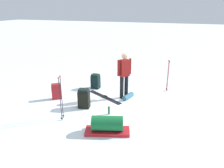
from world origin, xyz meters
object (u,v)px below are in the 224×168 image
(ski_pair_near, at_px, (105,97))
(sleeping_mat_rolled, at_px, (128,96))
(skier_standing, at_px, (124,73))
(ski_poles_planted_far, at_px, (168,74))
(backpack_bright, at_px, (56,92))
(backpack_small_spare, at_px, (96,81))
(ski_poles_planted_near, at_px, (61,96))
(thermos_bottle, at_px, (109,110))
(gear_sled, at_px, (107,125))
(backpack_large_dark, at_px, (84,99))

(ski_pair_near, height_order, sleeping_mat_rolled, sleeping_mat_rolled)
(skier_standing, distance_m, ski_poles_planted_far, 1.92)
(skier_standing, bearing_deg, backpack_bright, -67.43)
(backpack_bright, bearing_deg, ski_poles_planted_far, 120.75)
(ski_pair_near, xyz_separation_m, backpack_small_spare, (-0.77, -0.71, 0.29))
(ski_pair_near, distance_m, ski_poles_planted_far, 2.67)
(ski_pair_near, distance_m, ski_poles_planted_near, 2.20)
(backpack_bright, xyz_separation_m, sleeping_mat_rolled, (-0.91, 2.47, -0.20))
(skier_standing, distance_m, backpack_small_spare, 1.64)
(ski_poles_planted_far, bearing_deg, backpack_small_spare, -75.94)
(ski_pair_near, distance_m, thermos_bottle, 1.37)
(backpack_small_spare, bearing_deg, skier_standing, 68.38)
(backpack_bright, height_order, ski_poles_planted_near, ski_poles_planted_near)
(ski_poles_planted_near, xyz_separation_m, gear_sled, (0.25, 1.55, -0.53))
(ski_poles_planted_far, bearing_deg, sleeping_mat_rolled, -43.90)
(backpack_small_spare, relative_size, thermos_bottle, 2.34)
(ski_pair_near, distance_m, backpack_small_spare, 1.09)
(backpack_large_dark, bearing_deg, backpack_bright, -103.46)
(backpack_small_spare, height_order, ski_poles_planted_near, ski_poles_planted_near)
(backpack_bright, relative_size, ski_poles_planted_far, 0.47)
(ski_poles_planted_near, relative_size, gear_sled, 1.07)
(backpack_large_dark, height_order, backpack_small_spare, backpack_large_dark)
(backpack_large_dark, distance_m, sleeping_mat_rolled, 1.72)
(ski_poles_planted_near, bearing_deg, gear_sled, 80.77)
(sleeping_mat_rolled, bearing_deg, ski_poles_planted_far, 136.10)
(thermos_bottle, bearing_deg, ski_pair_near, -152.65)
(sleeping_mat_rolled, bearing_deg, thermos_bottle, -9.55)
(backpack_small_spare, xyz_separation_m, ski_poles_planted_near, (2.75, 0.13, 0.46))
(sleeping_mat_rolled, bearing_deg, ski_poles_planted_near, -33.85)
(backpack_bright, bearing_deg, gear_sled, 59.79)
(ski_poles_planted_far, relative_size, sleeping_mat_rolled, 2.29)
(backpack_small_spare, relative_size, gear_sled, 0.48)
(ski_pair_near, bearing_deg, sleeping_mat_rolled, 101.77)
(backpack_small_spare, distance_m, sleeping_mat_rolled, 1.70)
(ski_pair_near, relative_size, ski_poles_planted_near, 1.16)
(ski_poles_planted_far, bearing_deg, backpack_large_dark, -44.10)
(skier_standing, relative_size, sleeping_mat_rolled, 3.09)
(backpack_small_spare, xyz_separation_m, ski_poles_planted_far, (-0.71, 2.83, 0.40))
(ski_poles_planted_far, bearing_deg, thermos_bottle, -28.86)
(skier_standing, height_order, sleeping_mat_rolled, skier_standing)
(backpack_large_dark, bearing_deg, ski_poles_planted_near, -15.32)
(ski_poles_planted_far, distance_m, sleeping_mat_rolled, 1.91)
(ski_poles_planted_far, distance_m, gear_sled, 3.92)
(thermos_bottle, bearing_deg, backpack_bright, -102.17)
(backpack_bright, bearing_deg, backpack_large_dark, 76.54)
(backpack_large_dark, bearing_deg, thermos_bottle, 79.58)
(ski_pair_near, xyz_separation_m, backpack_bright, (0.73, -1.61, 0.28))
(backpack_large_dark, height_order, backpack_bright, backpack_large_dark)
(ski_pair_near, xyz_separation_m, ski_poles_planted_far, (-1.48, 2.12, 0.69))
(backpack_bright, bearing_deg, ski_poles_planted_near, 39.30)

